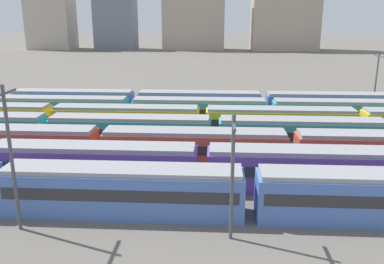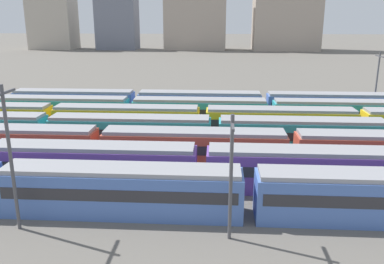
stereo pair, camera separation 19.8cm
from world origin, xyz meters
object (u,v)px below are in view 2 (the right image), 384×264
(train_track_0, at_px, (122,190))
(catenary_pole_0, at_px, (10,152))
(train_track_5, at_px, (341,114))
(train_track_4, at_px, (359,124))
(catenary_pole_1, at_px, (377,80))
(train_track_1, at_px, (313,170))
(catenary_pole_2, at_px, (231,171))
(train_track_6, at_px, (329,106))

(train_track_0, distance_m, catenary_pole_0, 8.25)
(catenary_pole_0, bearing_deg, train_track_5, 43.52)
(train_track_0, xyz_separation_m, train_track_5, (23.48, 26.00, 0.00))
(train_track_0, bearing_deg, train_track_4, 40.79)
(catenary_pole_0, height_order, catenary_pole_1, catenary_pole_0)
(train_track_1, bearing_deg, catenary_pole_1, 61.94)
(train_track_1, distance_m, catenary_pole_1, 33.11)
(train_track_0, bearing_deg, catenary_pole_0, -157.94)
(train_track_5, bearing_deg, catenary_pole_2, -118.05)
(train_track_0, xyz_separation_m, catenary_pole_2, (7.96, -3.13, 2.93))
(train_track_1, relative_size, train_track_6, 1.00)
(train_track_6, relative_size, catenary_pole_1, 10.02)
(train_track_4, bearing_deg, catenary_pole_1, 64.04)
(catenary_pole_0, height_order, catenary_pole_2, catenary_pole_0)
(train_track_1, height_order, train_track_6, same)
(train_track_1, height_order, catenary_pole_0, catenary_pole_0)
(train_track_4, bearing_deg, train_track_1, -119.81)
(train_track_4, height_order, catenary_pole_1, catenary_pole_1)
(train_track_0, bearing_deg, train_track_5, 47.91)
(train_track_1, height_order, catenary_pole_2, catenary_pole_2)
(train_track_5, distance_m, catenary_pole_2, 33.14)
(catenary_pole_0, xyz_separation_m, catenary_pole_2, (14.76, -0.38, -0.85))
(train_track_0, distance_m, train_track_4, 31.84)
(train_track_4, relative_size, catenary_pole_0, 10.96)
(catenary_pole_1, bearing_deg, train_track_1, -118.06)
(catenary_pole_1, height_order, catenary_pole_2, catenary_pole_1)
(train_track_1, distance_m, train_track_6, 27.23)
(catenary_pole_1, bearing_deg, catenary_pole_0, -135.34)
(train_track_0, xyz_separation_m, catenary_pole_0, (-6.79, -2.75, 3.78))
(train_track_5, height_order, catenary_pole_0, catenary_pole_0)
(train_track_6, height_order, catenary_pole_1, catenary_pole_1)
(train_track_5, relative_size, train_track_6, 1.00)
(train_track_0, distance_m, catenary_pole_1, 46.11)
(catenary_pole_0, distance_m, catenary_pole_2, 14.79)
(train_track_0, relative_size, train_track_6, 0.60)
(catenary_pole_2, bearing_deg, train_track_0, 158.53)
(catenary_pole_1, xyz_separation_m, catenary_pole_2, (-22.70, -37.40, -0.37))
(catenary_pole_0, xyz_separation_m, catenary_pole_1, (37.46, 37.02, -0.48))
(train_track_0, bearing_deg, catenary_pole_1, 48.18)
(train_track_1, bearing_deg, train_track_0, -161.08)
(catenary_pole_2, bearing_deg, train_track_5, 61.95)
(train_track_1, bearing_deg, catenary_pole_2, -130.85)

